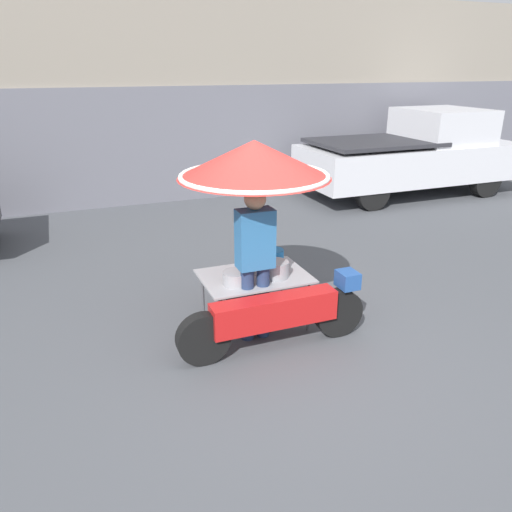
% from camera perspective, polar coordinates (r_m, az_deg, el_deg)
% --- Properties ---
extents(ground_plane, '(36.00, 36.00, 0.00)m').
position_cam_1_polar(ground_plane, '(5.23, 4.44, -11.54)').
color(ground_plane, '#4C4F54').
extents(shopfront_building, '(28.00, 2.06, 4.24)m').
position_cam_1_polar(shopfront_building, '(11.82, -12.40, 17.18)').
color(shopfront_building, gray).
rests_on(shopfront_building, ground).
extents(vendor_motorcycle_cart, '(2.08, 1.61, 2.10)m').
position_cam_1_polar(vendor_motorcycle_cart, '(5.20, 0.18, 7.42)').
color(vendor_motorcycle_cart, black).
rests_on(vendor_motorcycle_cart, ground).
extents(vendor_person, '(0.38, 0.23, 1.68)m').
position_cam_1_polar(vendor_person, '(5.18, -0.10, -0.08)').
color(vendor_person, navy).
rests_on(vendor_person, ground).
extents(pickup_truck, '(5.00, 1.94, 1.89)m').
position_cam_1_polar(pickup_truck, '(12.05, 17.71, 11.02)').
color(pickup_truck, black).
rests_on(pickup_truck, ground).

